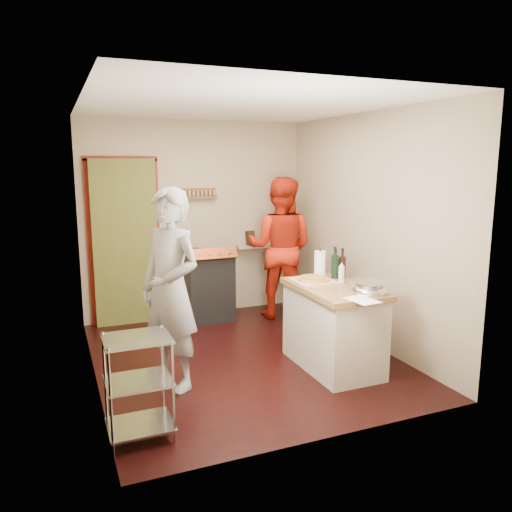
{
  "coord_description": "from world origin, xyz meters",
  "views": [
    {
      "loc": [
        -1.79,
        -4.72,
        2.02
      ],
      "look_at": [
        0.15,
        0.0,
        1.09
      ],
      "focal_mm": 35.0,
      "sensor_mm": 36.0,
      "label": 1
    }
  ],
  "objects_px": {
    "wire_shelving": "(139,382)",
    "person_stripe": "(171,290)",
    "stove": "(207,286)",
    "island": "(333,324)",
    "person_red": "(280,248)"
  },
  "relations": [
    {
      "from": "person_stripe",
      "to": "person_red",
      "type": "distance_m",
      "value": 2.45
    },
    {
      "from": "person_red",
      "to": "island",
      "type": "bearing_deg",
      "value": 119.59
    },
    {
      "from": "stove",
      "to": "person_red",
      "type": "bearing_deg",
      "value": -13.22
    },
    {
      "from": "island",
      "to": "person_stripe",
      "type": "bearing_deg",
      "value": 173.53
    },
    {
      "from": "island",
      "to": "person_red",
      "type": "height_order",
      "value": "person_red"
    },
    {
      "from": "island",
      "to": "person_stripe",
      "type": "distance_m",
      "value": 1.67
    },
    {
      "from": "island",
      "to": "person_stripe",
      "type": "relative_size",
      "value": 0.69
    },
    {
      "from": "island",
      "to": "person_stripe",
      "type": "xyz_separation_m",
      "value": [
        -1.6,
        0.18,
        0.47
      ]
    },
    {
      "from": "stove",
      "to": "person_stripe",
      "type": "distance_m",
      "value": 2.09
    },
    {
      "from": "wire_shelving",
      "to": "island",
      "type": "relative_size",
      "value": 0.63
    },
    {
      "from": "wire_shelving",
      "to": "person_red",
      "type": "distance_m",
      "value": 3.35
    },
    {
      "from": "stove",
      "to": "wire_shelving",
      "type": "relative_size",
      "value": 1.26
    },
    {
      "from": "wire_shelving",
      "to": "person_stripe",
      "type": "height_order",
      "value": "person_stripe"
    },
    {
      "from": "stove",
      "to": "island",
      "type": "relative_size",
      "value": 0.79
    },
    {
      "from": "wire_shelving",
      "to": "person_stripe",
      "type": "xyz_separation_m",
      "value": [
        0.43,
        0.79,
        0.48
      ]
    }
  ]
}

